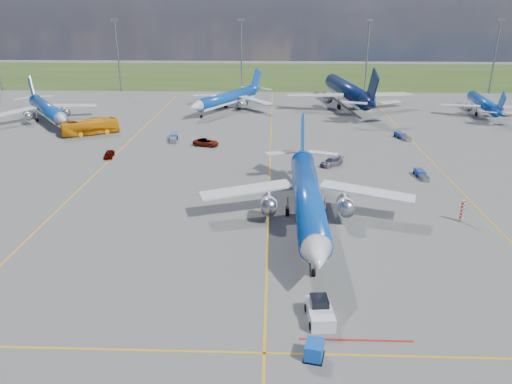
{
  "coord_description": "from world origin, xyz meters",
  "views": [
    {
      "loc": [
        0.53,
        -54.4,
        27.76
      ],
      "look_at": [
        -1.68,
        7.57,
        4.0
      ],
      "focal_mm": 35.0,
      "sensor_mm": 36.0,
      "label": 1
    }
  ],
  "objects_px": {
    "uld_container": "(314,350)",
    "pushback_tug": "(320,312)",
    "service_car_b": "(206,142)",
    "service_car_c": "(332,162)",
    "apron_bus": "(90,127)",
    "service_car_a": "(109,154)",
    "bg_jet_ne": "(482,114)",
    "warning_post": "(462,211)",
    "bg_jet_nnw": "(228,110)",
    "bg_jet_nw": "(49,122)",
    "baggage_tug_w": "(421,175)",
    "baggage_tug_c": "(173,138)",
    "main_airliner": "(307,223)",
    "baggage_tug_e": "(402,136)",
    "bg_jet_n": "(346,107)"
  },
  "relations": [
    {
      "from": "warning_post",
      "to": "bg_jet_nnw",
      "type": "height_order",
      "value": "bg_jet_nnw"
    },
    {
      "from": "warning_post",
      "to": "service_car_a",
      "type": "height_order",
      "value": "warning_post"
    },
    {
      "from": "bg_jet_nw",
      "to": "service_car_a",
      "type": "distance_m",
      "value": 37.33
    },
    {
      "from": "baggage_tug_w",
      "to": "apron_bus",
      "type": "bearing_deg",
      "value": 153.9
    },
    {
      "from": "baggage_tug_w",
      "to": "baggage_tug_e",
      "type": "bearing_deg",
      "value": 79.68
    },
    {
      "from": "apron_bus",
      "to": "baggage_tug_c",
      "type": "xyz_separation_m",
      "value": [
        19.34,
        -4.33,
        -1.16
      ]
    },
    {
      "from": "uld_container",
      "to": "pushback_tug",
      "type": "bearing_deg",
      "value": 92.8
    },
    {
      "from": "service_car_a",
      "to": "uld_container",
      "type": "bearing_deg",
      "value": -64.25
    },
    {
      "from": "warning_post",
      "to": "service_car_b",
      "type": "height_order",
      "value": "warning_post"
    },
    {
      "from": "bg_jet_ne",
      "to": "apron_bus",
      "type": "height_order",
      "value": "bg_jet_ne"
    },
    {
      "from": "service_car_b",
      "to": "service_car_c",
      "type": "distance_m",
      "value": 27.28
    },
    {
      "from": "main_airliner",
      "to": "baggage_tug_w",
      "type": "relative_size",
      "value": 8.73
    },
    {
      "from": "bg_jet_nnw",
      "to": "uld_container",
      "type": "height_order",
      "value": "bg_jet_nnw"
    },
    {
      "from": "main_airliner",
      "to": "service_car_c",
      "type": "distance_m",
      "value": 25.95
    },
    {
      "from": "pushback_tug",
      "to": "baggage_tug_e",
      "type": "height_order",
      "value": "pushback_tug"
    },
    {
      "from": "warning_post",
      "to": "bg_jet_nw",
      "type": "height_order",
      "value": "bg_jet_nw"
    },
    {
      "from": "bg_jet_n",
      "to": "main_airliner",
      "type": "relative_size",
      "value": 1.19
    },
    {
      "from": "bg_jet_nw",
      "to": "main_airliner",
      "type": "distance_m",
      "value": 82.88
    },
    {
      "from": "main_airliner",
      "to": "apron_bus",
      "type": "height_order",
      "value": "main_airliner"
    },
    {
      "from": "bg_jet_n",
      "to": "bg_jet_ne",
      "type": "relative_size",
      "value": 1.56
    },
    {
      "from": "bg_jet_nw",
      "to": "service_car_b",
      "type": "bearing_deg",
      "value": -62.03
    },
    {
      "from": "uld_container",
      "to": "baggage_tug_e",
      "type": "distance_m",
      "value": 75.69
    },
    {
      "from": "pushback_tug",
      "to": "baggage_tug_w",
      "type": "distance_m",
      "value": 45.75
    },
    {
      "from": "apron_bus",
      "to": "service_car_a",
      "type": "xyz_separation_m",
      "value": [
        9.5,
        -17.15,
        -1.06
      ]
    },
    {
      "from": "baggage_tug_w",
      "to": "baggage_tug_e",
      "type": "distance_m",
      "value": 25.57
    },
    {
      "from": "uld_container",
      "to": "baggage_tug_e",
      "type": "xyz_separation_m",
      "value": [
        24.2,
        71.72,
        -0.2
      ]
    },
    {
      "from": "bg_jet_n",
      "to": "bg_jet_ne",
      "type": "bearing_deg",
      "value": 157.83
    },
    {
      "from": "pushback_tug",
      "to": "baggage_tug_e",
      "type": "relative_size",
      "value": 1.17
    },
    {
      "from": "service_car_a",
      "to": "baggage_tug_w",
      "type": "xyz_separation_m",
      "value": [
        56.12,
        -9.5,
        -0.18
      ]
    },
    {
      "from": "warning_post",
      "to": "main_airliner",
      "type": "relative_size",
      "value": 0.07
    },
    {
      "from": "main_airliner",
      "to": "baggage_tug_e",
      "type": "bearing_deg",
      "value": 62.87
    },
    {
      "from": "main_airliner",
      "to": "service_car_c",
      "type": "relative_size",
      "value": 8.35
    },
    {
      "from": "pushback_tug",
      "to": "baggage_tug_w",
      "type": "height_order",
      "value": "pushback_tug"
    },
    {
      "from": "uld_container",
      "to": "warning_post",
      "type": "bearing_deg",
      "value": 64.77
    },
    {
      "from": "service_car_b",
      "to": "main_airliner",
      "type": "bearing_deg",
      "value": -138.38
    },
    {
      "from": "bg_jet_nw",
      "to": "bg_jet_nnw",
      "type": "relative_size",
      "value": 1.0
    },
    {
      "from": "uld_container",
      "to": "baggage_tug_w",
      "type": "xyz_separation_m",
      "value": [
        21.38,
        46.31,
        -0.24
      ]
    },
    {
      "from": "bg_jet_nw",
      "to": "service_car_c",
      "type": "bearing_deg",
      "value": -62.44
    },
    {
      "from": "bg_jet_nnw",
      "to": "baggage_tug_e",
      "type": "distance_m",
      "value": 49.82
    },
    {
      "from": "apron_bus",
      "to": "baggage_tug_w",
      "type": "distance_m",
      "value": 70.84
    },
    {
      "from": "bg_jet_nnw",
      "to": "bg_jet_n",
      "type": "xyz_separation_m",
      "value": [
        33.1,
        5.77,
        0.0
      ]
    },
    {
      "from": "pushback_tug",
      "to": "service_car_b",
      "type": "relative_size",
      "value": 1.14
    },
    {
      "from": "bg_jet_ne",
      "to": "baggage_tug_c",
      "type": "bearing_deg",
      "value": 26.96
    },
    {
      "from": "baggage_tug_w",
      "to": "baggage_tug_c",
      "type": "xyz_separation_m",
      "value": [
        -46.28,
        22.32,
        0.08
      ]
    },
    {
      "from": "pushback_tug",
      "to": "baggage_tug_w",
      "type": "relative_size",
      "value": 1.28
    },
    {
      "from": "service_car_a",
      "to": "bg_jet_n",
      "type": "bearing_deg",
      "value": 38.39
    },
    {
      "from": "bg_jet_ne",
      "to": "service_car_a",
      "type": "relative_size",
      "value": 8.02
    },
    {
      "from": "main_airliner",
      "to": "bg_jet_nw",
      "type": "bearing_deg",
      "value": 136.38
    },
    {
      "from": "bg_jet_ne",
      "to": "pushback_tug",
      "type": "height_order",
      "value": "bg_jet_ne"
    },
    {
      "from": "service_car_b",
      "to": "service_car_c",
      "type": "bearing_deg",
      "value": -101.31
    }
  ]
}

